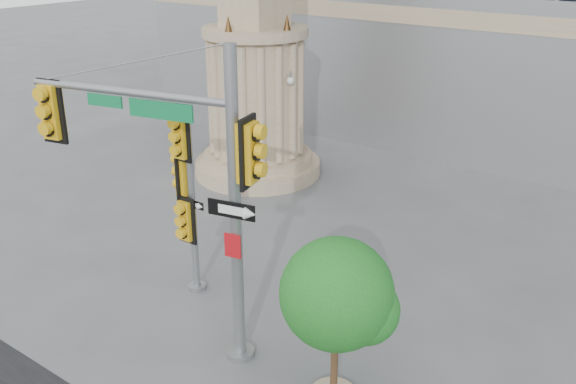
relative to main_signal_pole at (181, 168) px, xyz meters
The scene contains 5 objects.
ground 4.00m from the main_signal_pole, 25.14° to the right, with size 120.00×120.00×0.00m, color #545456.
monument 10.21m from the main_signal_pole, 121.11° to the left, with size 4.40×4.40×16.60m.
main_signal_pole is the anchor object (origin of this frame).
secondary_signal_pole 2.46m from the main_signal_pole, 133.97° to the left, with size 0.78×0.58×4.52m.
street_tree 3.81m from the main_signal_pole, ahead, with size 2.06×2.02×3.22m.
Camera 1 is at (7.55, -7.51, 8.09)m, focal length 40.00 mm.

